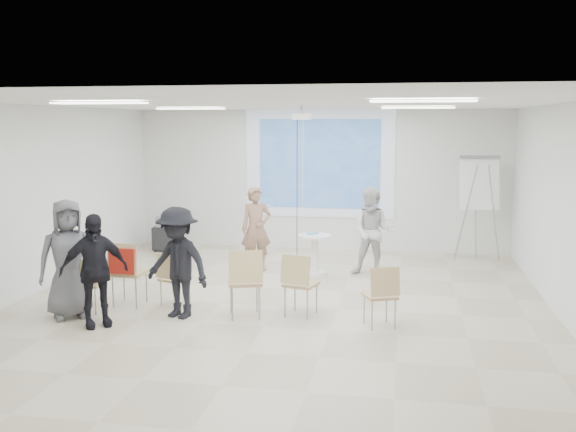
% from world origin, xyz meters
% --- Properties ---
extents(floor, '(8.00, 9.00, 0.10)m').
position_xyz_m(floor, '(0.00, 0.00, -0.05)').
color(floor, beige).
rests_on(floor, ground).
extents(ceiling, '(8.00, 9.00, 0.10)m').
position_xyz_m(ceiling, '(0.00, 0.00, 3.05)').
color(ceiling, white).
rests_on(ceiling, wall_back).
extents(wall_back, '(8.00, 0.10, 3.00)m').
position_xyz_m(wall_back, '(0.00, 4.55, 1.50)').
color(wall_back, silver).
rests_on(wall_back, floor).
extents(wall_left, '(0.10, 9.00, 3.00)m').
position_xyz_m(wall_left, '(-4.05, 0.00, 1.50)').
color(wall_left, silver).
rests_on(wall_left, floor).
extents(wall_right, '(0.10, 9.00, 3.00)m').
position_xyz_m(wall_right, '(4.05, 0.00, 1.50)').
color(wall_right, silver).
rests_on(wall_right, floor).
extents(projection_halo, '(3.20, 0.01, 2.30)m').
position_xyz_m(projection_halo, '(0.00, 4.49, 1.85)').
color(projection_halo, silver).
rests_on(projection_halo, wall_back).
extents(projection_image, '(2.60, 0.01, 1.90)m').
position_xyz_m(projection_image, '(0.00, 4.47, 1.85)').
color(projection_image, '#3163A7').
rests_on(projection_image, wall_back).
extents(pedestal_table, '(0.80, 0.80, 0.75)m').
position_xyz_m(pedestal_table, '(0.25, 2.10, 0.42)').
color(pedestal_table, white).
rests_on(pedestal_table, floor).
extents(player_left, '(0.77, 0.67, 1.77)m').
position_xyz_m(player_left, '(-0.86, 2.22, 0.89)').
color(player_left, '#9F7661').
rests_on(player_left, floor).
extents(player_right, '(0.89, 0.73, 1.76)m').
position_xyz_m(player_right, '(1.28, 2.23, 0.88)').
color(player_right, silver).
rests_on(player_right, floor).
extents(controller_left, '(0.09, 0.13, 0.04)m').
position_xyz_m(controller_left, '(-0.68, 2.47, 1.17)').
color(controller_left, silver).
rests_on(controller_left, player_left).
extents(controller_right, '(0.04, 0.11, 0.04)m').
position_xyz_m(controller_right, '(1.10, 2.48, 1.19)').
color(controller_right, white).
rests_on(controller_right, player_right).
extents(chair_far_left, '(0.45, 0.48, 0.82)m').
position_xyz_m(chair_far_left, '(-2.65, -0.86, 0.48)').
color(chair_far_left, tan).
rests_on(chair_far_left, floor).
extents(chair_left_mid, '(0.47, 0.50, 0.98)m').
position_xyz_m(chair_left_mid, '(-2.21, -0.42, 0.58)').
color(chair_left_mid, tan).
rests_on(chair_left_mid, floor).
extents(chair_left_inner, '(0.49, 0.51, 0.80)m').
position_xyz_m(chair_left_inner, '(-1.56, -0.28, 0.47)').
color(chair_left_inner, tan).
rests_on(chair_left_inner, floor).
extents(chair_center, '(0.60, 0.62, 0.99)m').
position_xyz_m(chair_center, '(-0.34, -0.67, 0.59)').
color(chair_center, tan).
rests_on(chair_center, floor).
extents(chair_right_inner, '(0.52, 0.55, 0.91)m').
position_xyz_m(chair_right_inner, '(0.39, -0.47, 0.54)').
color(chair_right_inner, tan).
rests_on(chair_right_inner, floor).
extents(chair_right_far, '(0.53, 0.55, 0.85)m').
position_xyz_m(chair_right_far, '(1.56, -0.77, 0.50)').
color(chair_right_far, tan).
rests_on(chair_right_far, floor).
extents(red_jacket, '(0.40, 0.10, 0.38)m').
position_xyz_m(red_jacket, '(-2.21, -0.56, 0.72)').
color(red_jacket, '#AC2015').
rests_on(red_jacket, chair_left_mid).
extents(laptop, '(0.35, 0.30, 0.02)m').
position_xyz_m(laptop, '(-1.54, -0.20, 0.43)').
color(laptop, black).
rests_on(laptop, chair_left_inner).
extents(audience_left, '(1.18, 1.12, 1.76)m').
position_xyz_m(audience_left, '(-2.24, -1.37, 0.88)').
color(audience_left, black).
rests_on(audience_left, floor).
extents(audience_mid, '(1.30, 0.98, 1.78)m').
position_xyz_m(audience_mid, '(-1.27, -0.79, 0.89)').
color(audience_mid, black).
rests_on(audience_mid, floor).
extents(audience_outer, '(1.10, 1.03, 1.88)m').
position_xyz_m(audience_outer, '(-2.78, -1.06, 0.94)').
color(audience_outer, slate).
rests_on(audience_outer, floor).
extents(flipchart_easel, '(0.90, 0.69, 2.09)m').
position_xyz_m(flipchart_easel, '(3.25, 3.84, 1.54)').
color(flipchart_easel, gray).
rests_on(flipchart_easel, floor).
extents(av_cart, '(0.51, 0.42, 0.74)m').
position_xyz_m(av_cart, '(-3.20, 3.69, 0.34)').
color(av_cart, black).
rests_on(av_cart, floor).
extents(ceiling_projector, '(0.30, 0.25, 3.00)m').
position_xyz_m(ceiling_projector, '(0.10, 1.49, 2.69)').
color(ceiling_projector, white).
rests_on(ceiling_projector, ceiling).
extents(fluor_panel_nw, '(1.20, 0.30, 0.02)m').
position_xyz_m(fluor_panel_nw, '(-2.00, 2.00, 2.97)').
color(fluor_panel_nw, white).
rests_on(fluor_panel_nw, ceiling).
extents(fluor_panel_ne, '(1.20, 0.30, 0.02)m').
position_xyz_m(fluor_panel_ne, '(2.00, 2.00, 2.97)').
color(fluor_panel_ne, white).
rests_on(fluor_panel_ne, ceiling).
extents(fluor_panel_sw, '(1.20, 0.30, 0.02)m').
position_xyz_m(fluor_panel_sw, '(-2.00, -1.50, 2.97)').
color(fluor_panel_sw, white).
rests_on(fluor_panel_sw, ceiling).
extents(fluor_panel_se, '(1.20, 0.30, 0.02)m').
position_xyz_m(fluor_panel_se, '(2.00, -1.50, 2.97)').
color(fluor_panel_se, white).
rests_on(fluor_panel_se, ceiling).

